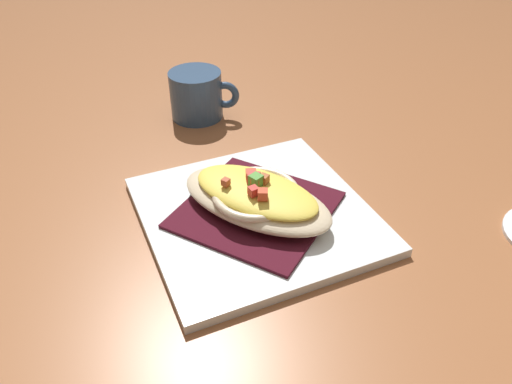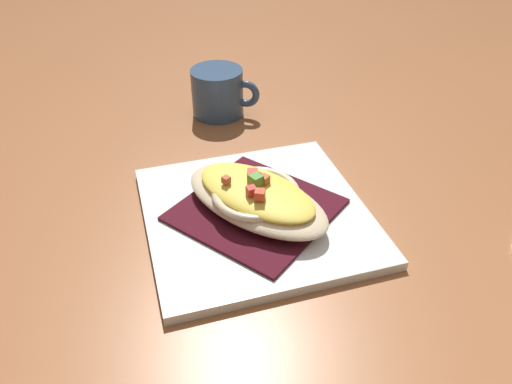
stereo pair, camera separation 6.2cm
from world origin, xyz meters
TOP-DOWN VIEW (x-y plane):
  - ground_plane at (0.00, 0.00)m, footprint 2.60×2.60m
  - square_plate at (0.00, 0.00)m, footprint 0.29×0.29m
  - folded_napkin at (0.00, 0.00)m, footprint 0.24×0.24m
  - gratin_dish at (-0.00, 0.00)m, footprint 0.23×0.19m
  - coffee_mug at (0.29, -0.04)m, footprint 0.09×0.11m

SIDE VIEW (x-z plane):
  - ground_plane at x=0.00m, z-range 0.00..0.00m
  - square_plate at x=0.00m, z-range 0.00..0.01m
  - folded_napkin at x=0.00m, z-range 0.01..0.02m
  - gratin_dish at x=0.00m, z-range 0.01..0.06m
  - coffee_mug at x=0.29m, z-range 0.00..0.08m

